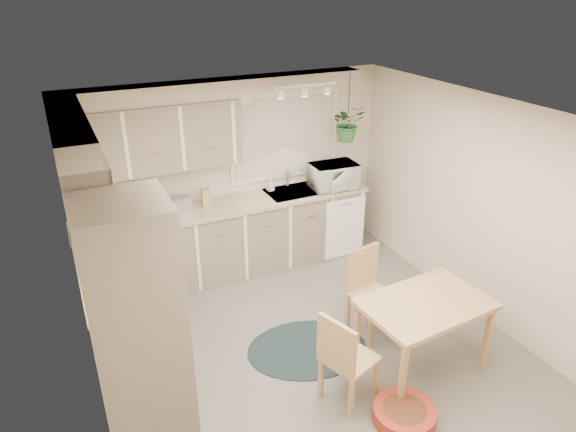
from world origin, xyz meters
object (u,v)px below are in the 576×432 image
object	(u,v)px
dining_table	(422,334)
chair_left	(350,356)
microwave	(334,173)
pet_bed	(404,414)
chair_back	(373,294)
braided_rug	(307,349)

from	to	relation	value
dining_table	chair_left	bearing A→B (deg)	-176.13
microwave	pet_bed	bearing A→B (deg)	-104.92
chair_back	braided_rug	world-z (taller)	chair_back
dining_table	braided_rug	bearing A→B (deg)	142.57
chair_back	braided_rug	xyz separation A→B (m)	(-0.75, 0.03, -0.46)
dining_table	pet_bed	xyz separation A→B (m)	(-0.55, -0.50, -0.30)
chair_left	braided_rug	size ratio (longest dim) A/B	0.74
dining_table	pet_bed	size ratio (longest dim) A/B	2.16
chair_left	microwave	size ratio (longest dim) A/B	1.54
chair_left	chair_back	xyz separation A→B (m)	(0.72, 0.70, 0.01)
dining_table	chair_back	distance (m)	0.66
chair_left	chair_back	size ratio (longest dim) A/B	0.98
chair_left	braided_rug	xyz separation A→B (m)	(-0.03, 0.73, -0.45)
braided_rug	microwave	distance (m)	2.39
chair_left	pet_bed	distance (m)	0.66
dining_table	chair_left	xyz separation A→B (m)	(-0.84, -0.06, 0.09)
dining_table	chair_back	xyz separation A→B (m)	(-0.12, 0.64, 0.10)
braided_rug	microwave	size ratio (longest dim) A/B	2.08
chair_left	braided_rug	distance (m)	0.85
microwave	chair_back	bearing A→B (deg)	-103.07
dining_table	pet_bed	bearing A→B (deg)	-137.73
pet_bed	chair_left	bearing A→B (deg)	122.64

